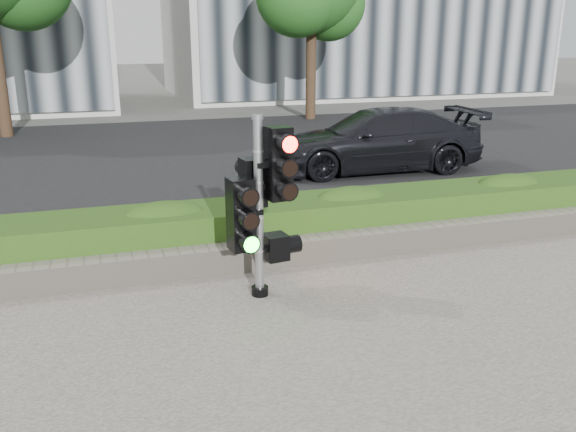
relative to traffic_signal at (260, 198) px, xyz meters
The scene contains 7 objects.
ground 1.63m from the traffic_signal, 75.33° to the right, with size 120.00×120.00×0.00m, color #51514C.
road 9.01m from the traffic_signal, 88.19° to the left, with size 60.00×13.00×0.02m, color black.
curb 2.38m from the traffic_signal, 82.28° to the left, with size 60.00×0.25×0.12m, color gray.
stone_wall 1.32m from the traffic_signal, 71.18° to the left, with size 12.00×0.32×0.34m, color gray.
hedge 1.71m from the traffic_signal, 79.21° to the left, with size 12.00×1.00×0.68m, color #4C7B26.
traffic_signal is the anchor object (origin of this frame).
car_dark 7.20m from the traffic_signal, 53.89° to the left, with size 1.91×4.71×1.37m, color black.
Camera 1 is at (-1.99, -5.34, 2.98)m, focal length 38.00 mm.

